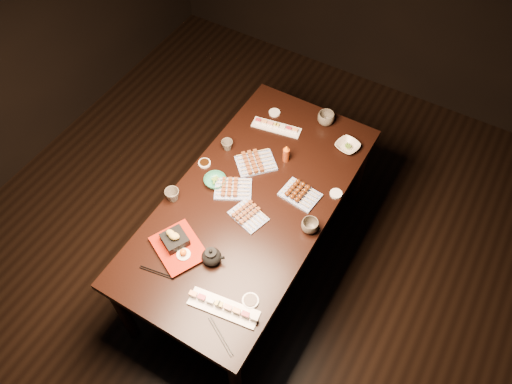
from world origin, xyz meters
TOP-DOWN VIEW (x-y plane):
  - ground at (0.00, 0.00)m, footprint 5.00×5.00m
  - dining_table at (0.04, 0.31)m, footprint 0.98×1.84m
  - sushi_platter_near at (0.26, -0.34)m, footprint 0.38×0.16m
  - sushi_platter_far at (-0.12, 0.89)m, footprint 0.33×0.15m
  - yakitori_plate_center at (-0.10, 0.32)m, footprint 0.27×0.24m
  - yakitori_plate_right at (0.08, 0.20)m, footprint 0.24×0.20m
  - yakitori_plate_left at (-0.08, 0.56)m, footprint 0.29×0.29m
  - tsukune_plate at (0.27, 0.49)m, footprint 0.24×0.19m
  - edamame_bowl_green at (-0.22, 0.31)m, footprint 0.17×0.17m
  - edamame_bowl_cream at (0.36, 0.97)m, footprint 0.17×0.17m
  - tempura_tray at (-0.14, -0.17)m, footprint 0.36×0.34m
  - teacup_near_left at (-0.36, 0.09)m, footprint 0.11×0.11m
  - teacup_mid_right at (0.42, 0.30)m, footprint 0.12×0.12m
  - teacup_far_left at (-0.30, 0.58)m, footprint 0.07×0.07m
  - teacup_far_right at (0.14, 1.10)m, footprint 0.12×0.12m
  - teapot at (0.06, -0.14)m, footprint 0.16×0.16m
  - condiment_bottle at (0.06, 0.68)m, footprint 0.06×0.06m
  - sauce_dish_west at (-0.36, 0.40)m, footprint 0.09×0.09m
  - sauce_dish_east at (0.45, 0.60)m, footprint 0.09×0.09m
  - sauce_dish_se at (0.36, -0.24)m, footprint 0.09×0.09m
  - sauce_dish_nw at (-0.19, 1.01)m, footprint 0.09×0.09m
  - chopsticks_near at (-0.16, -0.35)m, footprint 0.20×0.05m
  - chopsticks_se at (0.33, -0.47)m, footprint 0.21×0.13m

SIDE VIEW (x-z plane):
  - ground at x=0.00m, z-range 0.00..0.00m
  - dining_table at x=0.04m, z-range 0.00..0.75m
  - chopsticks_near at x=-0.16m, z-range 0.75..0.76m
  - chopsticks_se at x=0.33m, z-range 0.75..0.76m
  - sauce_dish_east at x=0.45m, z-range 0.75..0.76m
  - sauce_dish_nw at x=-0.19m, z-range 0.75..0.76m
  - sauce_dish_west at x=-0.36m, z-range 0.75..0.76m
  - sauce_dish_se at x=0.36m, z-range 0.75..0.77m
  - edamame_bowl_cream at x=0.36m, z-range 0.75..0.79m
  - sushi_platter_far at x=-0.12m, z-range 0.75..0.79m
  - edamame_bowl_green at x=-0.22m, z-range 0.75..0.79m
  - sushi_platter_near at x=0.26m, z-range 0.75..0.80m
  - yakitori_plate_right at x=0.08m, z-range 0.75..0.80m
  - yakitori_plate_center at x=-0.10m, z-range 0.75..0.81m
  - tsukune_plate at x=0.27m, z-range 0.75..0.81m
  - yakitori_plate_left at x=-0.08m, z-range 0.75..0.81m
  - teacup_far_left at x=-0.30m, z-range 0.75..0.82m
  - teacup_mid_right at x=0.42m, z-range 0.75..0.83m
  - teacup_near_left at x=-0.36m, z-range 0.75..0.83m
  - teacup_far_right at x=0.14m, z-range 0.75..0.84m
  - tempura_tray at x=-0.14m, z-range 0.75..0.86m
  - teapot at x=0.06m, z-range 0.75..0.86m
  - condiment_bottle at x=0.06m, z-range 0.75..0.88m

